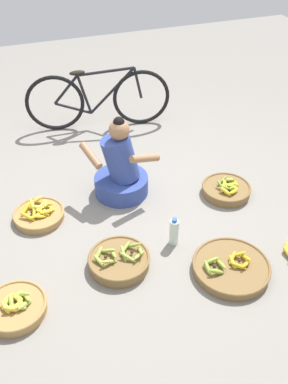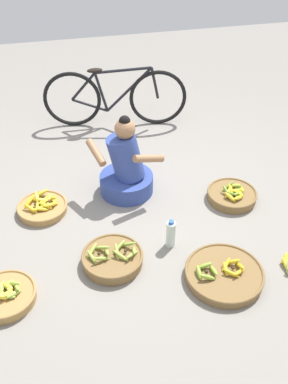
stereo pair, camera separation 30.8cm
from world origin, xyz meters
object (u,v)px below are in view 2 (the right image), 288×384
at_px(banana_basket_front_right, 224,274).
at_px(banana_basket_mid_left, 5,295).
at_px(bicycle_leaning, 115,98).
at_px(banana_basket_near_bicycle, 113,258).
at_px(banana_basket_mid_right, 232,195).
at_px(water_bottle, 171,234).
at_px(vendor_woman_front, 126,169).
at_px(banana_basket_front_left, 42,207).

xyz_separation_m(banana_basket_front_right, banana_basket_mid_left, (-1.65, 0.19, 0.01)).
distance_m(bicycle_leaning, banana_basket_near_bicycle, 2.33).
relative_size(banana_basket_mid_right, water_bottle, 1.78).
relative_size(banana_basket_mid_left, water_bottle, 1.71).
bearing_deg(banana_basket_mid_left, bicycle_leaning, 62.04).
bearing_deg(banana_basket_near_bicycle, vendor_woman_front, 71.35).
xyz_separation_m(banana_basket_near_bicycle, water_bottle, (0.51, 0.09, 0.07)).
xyz_separation_m(bicycle_leaning, banana_basket_mid_right, (0.80, -1.72, -0.30)).
height_order(vendor_woman_front, bicycle_leaning, vendor_woman_front).
height_order(banana_basket_front_left, banana_basket_front_right, banana_basket_front_left).
bearing_deg(water_bottle, banana_basket_near_bicycle, -170.01).
height_order(banana_basket_front_left, banana_basket_near_bicycle, banana_basket_near_bicycle).
xyz_separation_m(banana_basket_front_left, banana_basket_mid_left, (-0.32, -0.97, 0.00)).
bearing_deg(vendor_woman_front, water_bottle, -76.04).
height_order(vendor_woman_front, banana_basket_front_left, vendor_woman_front).
bearing_deg(vendor_woman_front, bicycle_leaning, 83.58).
bearing_deg(banana_basket_mid_right, water_bottle, -148.99).
relative_size(bicycle_leaning, water_bottle, 6.26).
bearing_deg(banana_basket_mid_left, banana_basket_near_bicycle, 11.73).
distance_m(banana_basket_front_left, banana_basket_front_right, 1.76).
bearing_deg(water_bottle, banana_basket_mid_right, 31.01).
height_order(banana_basket_front_left, banana_basket_mid_left, banana_basket_mid_left).
relative_size(banana_basket_front_left, banana_basket_front_right, 0.75).
height_order(bicycle_leaning, water_bottle, bicycle_leaning).
height_order(bicycle_leaning, banana_basket_mid_left, bicycle_leaning).
bearing_deg(bicycle_leaning, water_bottle, -88.62).
bearing_deg(banana_basket_near_bicycle, banana_basket_front_left, 122.65).
xyz_separation_m(banana_basket_front_left, water_bottle, (1.03, -0.71, 0.08)).
bearing_deg(banana_basket_near_bicycle, bicycle_leaning, 78.51).
xyz_separation_m(banana_basket_mid_right, banana_basket_near_bicycle, (-1.26, -0.54, 0.00)).
distance_m(banana_basket_mid_left, water_bottle, 1.37).
distance_m(bicycle_leaning, banana_basket_front_right, 2.67).
distance_m(banana_basket_mid_right, banana_basket_near_bicycle, 1.37).
relative_size(vendor_woman_front, bicycle_leaning, 0.49).
bearing_deg(banana_basket_mid_right, bicycle_leaning, 114.96).
bearing_deg(banana_basket_near_bicycle, banana_basket_front_right, -23.78).
bearing_deg(banana_basket_front_left, banana_basket_near_bicycle, -57.35).
bearing_deg(vendor_woman_front, banana_basket_mid_left, -136.44).
bearing_deg(water_bottle, bicycle_leaning, 91.38).
xyz_separation_m(vendor_woman_front, banana_basket_mid_right, (0.95, -0.37, -0.21)).
relative_size(banana_basket_mid_right, banana_basket_mid_left, 1.04).
relative_size(banana_basket_mid_right, banana_basket_front_right, 0.77).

